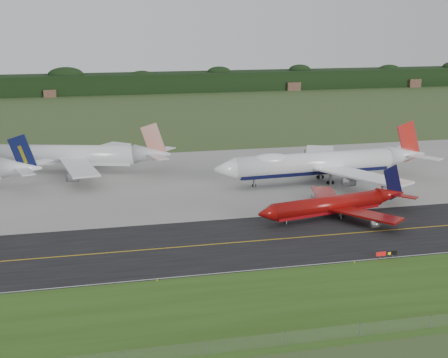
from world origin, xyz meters
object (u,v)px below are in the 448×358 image
Objects in this scene: jet_ba_747 at (321,163)px; jet_red_737 at (336,204)px; taxiway_sign at (386,254)px; jet_star_tail at (76,155)px.

jet_ba_747 reaches higher than jet_red_737.
taxiway_sign is (-9.14, -59.61, -4.73)m from jet_ba_747.
taxiway_sign is at bearing -98.71° from jet_ba_747.
jet_star_tail is 107.56m from taxiway_sign.
jet_ba_747 reaches higher than taxiway_sign.
jet_ba_747 is 1.62× the size of jet_red_737.
jet_star_tail is at bearing 124.81° from taxiway_sign.
jet_red_737 is at bearing -105.22° from jet_ba_747.
taxiway_sign is at bearing -55.19° from jet_star_tail.
jet_red_737 is 28.10m from taxiway_sign.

